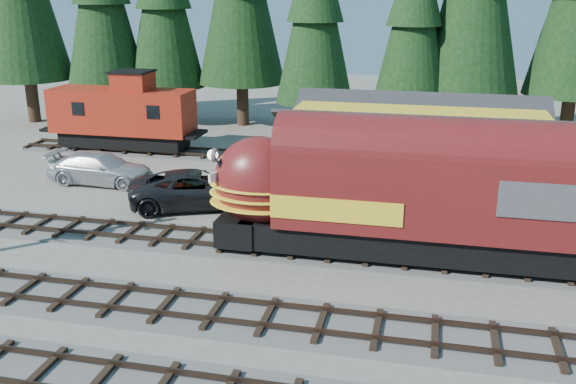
% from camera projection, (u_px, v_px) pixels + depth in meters
% --- Properties ---
extents(ground, '(120.00, 120.00, 0.00)m').
position_uv_depth(ground, '(400.00, 306.00, 22.05)').
color(ground, '#6B665B').
rests_on(ground, ground).
extents(track_spur, '(32.00, 3.20, 0.33)m').
position_uv_depth(track_spur, '(259.00, 158.00, 40.86)').
color(track_spur, '#4C4947').
rests_on(track_spur, ground).
extents(depot, '(12.80, 7.00, 5.30)m').
position_uv_depth(depot, '(416.00, 150.00, 30.89)').
color(depot, yellow).
rests_on(depot, ground).
extents(locomotive, '(16.24, 3.23, 4.42)m').
position_uv_depth(locomotive, '(401.00, 198.00, 25.04)').
color(locomotive, black).
rests_on(locomotive, ground).
extents(caboose, '(9.43, 2.73, 4.90)m').
position_uv_depth(caboose, '(123.00, 114.00, 42.09)').
color(caboose, black).
rests_on(caboose, ground).
extents(pickup_truck_a, '(7.23, 5.30, 1.83)m').
position_uv_depth(pickup_truck_a, '(196.00, 189.00, 31.70)').
color(pickup_truck_a, black).
rests_on(pickup_truck_a, ground).
extents(pickup_truck_b, '(5.95, 2.48, 1.72)m').
position_uv_depth(pickup_truck_b, '(101.00, 168.00, 35.50)').
color(pickup_truck_b, '#AEB1B6').
rests_on(pickup_truck_b, ground).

